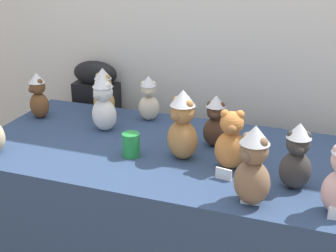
% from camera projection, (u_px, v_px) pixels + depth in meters
% --- Properties ---
extents(wall_back, '(7.00, 0.08, 2.60)m').
position_uv_depth(wall_back, '(210.00, 4.00, 2.58)').
color(wall_back, silver).
rests_on(wall_back, ground_plane).
extents(display_table, '(1.83, 0.88, 0.72)m').
position_uv_depth(display_table, '(168.00, 215.00, 2.34)').
color(display_table, navy).
rests_on(display_table, ground_plane).
extents(instrument_case, '(0.29, 0.14, 0.95)m').
position_uv_depth(instrument_case, '(99.00, 133.00, 3.00)').
color(instrument_case, black).
rests_on(instrument_case, ground_plane).
extents(teddy_bear_charcoal, '(0.14, 0.13, 0.28)m').
position_uv_depth(teddy_bear_charcoal, '(297.00, 157.00, 1.82)').
color(teddy_bear_charcoal, '#383533').
rests_on(teddy_bear_charcoal, display_table).
extents(teddy_bear_mocha, '(0.18, 0.17, 0.31)m').
position_uv_depth(teddy_bear_mocha, '(253.00, 166.00, 1.71)').
color(teddy_bear_mocha, '#7F6047').
rests_on(teddy_bear_mocha, display_table).
extents(teddy_bear_honey, '(0.14, 0.13, 0.27)m').
position_uv_depth(teddy_bear_honey, '(104.00, 93.00, 2.56)').
color(teddy_bear_honey, tan).
rests_on(teddy_bear_honey, display_table).
extents(teddy_bear_cream, '(0.14, 0.13, 0.25)m').
position_uv_depth(teddy_bear_cream, '(149.00, 99.00, 2.51)').
color(teddy_bear_cream, beige).
rests_on(teddy_bear_cream, display_table).
extents(teddy_bear_ginger, '(0.16, 0.14, 0.27)m').
position_uv_depth(teddy_bear_ginger, '(231.00, 142.00, 1.98)').
color(teddy_bear_ginger, '#D17F3D').
rests_on(teddy_bear_ginger, display_table).
extents(teddy_bear_snow, '(0.16, 0.15, 0.30)m').
position_uv_depth(teddy_bear_snow, '(104.00, 103.00, 2.37)').
color(teddy_bear_snow, white).
rests_on(teddy_bear_snow, display_table).
extents(teddy_bear_chestnut, '(0.14, 0.13, 0.25)m').
position_uv_depth(teddy_bear_chestnut, '(38.00, 96.00, 2.54)').
color(teddy_bear_chestnut, brown).
rests_on(teddy_bear_chestnut, display_table).
extents(teddy_bear_caramel, '(0.18, 0.17, 0.32)m').
position_uv_depth(teddy_bear_caramel, '(183.00, 126.00, 2.06)').
color(teddy_bear_caramel, '#B27A42').
rests_on(teddy_bear_caramel, display_table).
extents(teddy_bear_cocoa, '(0.12, 0.10, 0.25)m').
position_uv_depth(teddy_bear_cocoa, '(215.00, 122.00, 2.19)').
color(teddy_bear_cocoa, '#4C3323').
rests_on(teddy_bear_cocoa, display_table).
extents(party_cup_green, '(0.08, 0.08, 0.11)m').
position_uv_depth(party_cup_green, '(131.00, 145.00, 2.12)').
color(party_cup_green, '#238C3D').
rests_on(party_cup_green, display_table).
extents(name_card_front_left, '(0.07, 0.02, 0.05)m').
position_uv_depth(name_card_front_left, '(224.00, 174.00, 1.92)').
color(name_card_front_left, white).
rests_on(name_card_front_left, display_table).
extents(name_card_front_right, '(0.07, 0.01, 0.05)m').
position_uv_depth(name_card_front_right, '(250.00, 198.00, 1.75)').
color(name_card_front_right, white).
rests_on(name_card_front_right, display_table).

